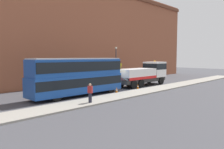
{
  "coord_description": "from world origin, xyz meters",
  "views": [
    {
      "loc": [
        -20.69,
        -19.61,
        4.21
      ],
      "look_at": [
        -1.0,
        -0.58,
        2.0
      ],
      "focal_mm": 35.38,
      "sensor_mm": 36.0,
      "label": 1
    }
  ],
  "objects": [
    {
      "name": "near_kerb",
      "position": [
        0.0,
        -4.2,
        0.07
      ],
      "size": [
        60.0,
        2.8,
        0.15
      ],
      "primitive_type": "cube",
      "color": "gray",
      "rests_on": "ground_plane"
    },
    {
      "name": "traffic_cone_near_bus",
      "position": [
        -2.32,
        -2.59,
        0.34
      ],
      "size": [
        0.36,
        0.36,
        0.72
      ],
      "color": "orange",
      "rests_on": "ground_plane"
    },
    {
      "name": "double_decker_bus",
      "position": [
        -6.26,
        -0.58,
        2.23
      ],
      "size": [
        11.08,
        2.71,
        4.06
      ],
      "rotation": [
        0.0,
        0.0,
        -0.01
      ],
      "color": "#19479E",
      "rests_on": "ground_plane"
    },
    {
      "name": "recovery_tow_truck",
      "position": [
        5.74,
        -0.58,
        1.76
      ],
      "size": [
        10.16,
        2.77,
        3.67
      ],
      "rotation": [
        0.0,
        0.0,
        -0.01
      ],
      "color": "#2D2D2D",
      "rests_on": "ground_plane"
    },
    {
      "name": "street_lamp",
      "position": [
        6.16,
        5.43,
        3.47
      ],
      "size": [
        0.36,
        0.36,
        5.83
      ],
      "color": "#38383D",
      "rests_on": "ground_plane"
    },
    {
      "name": "pedestrian_onlooker",
      "position": [
        -8.14,
        -4.78,
        0.99
      ],
      "size": [
        0.41,
        0.47,
        1.71
      ],
      "rotation": [
        0.0,
        0.0,
        0.48
      ],
      "color": "#232333",
      "rests_on": "near_kerb"
    },
    {
      "name": "ground_plane",
      "position": [
        0.0,
        0.0,
        0.0
      ],
      "size": [
        120.0,
        120.0,
        0.0
      ],
      "primitive_type": "plane",
      "color": "#424247"
    },
    {
      "name": "building_facade",
      "position": [
        0.0,
        7.62,
        8.07
      ],
      "size": [
        60.0,
        1.5,
        16.0
      ],
      "color": "#935138",
      "rests_on": "ground_plane"
    },
    {
      "name": "traffic_cone_midway",
      "position": [
        1.9,
        -2.41,
        0.34
      ],
      "size": [
        0.36,
        0.36,
        0.72
      ],
      "color": "orange",
      "rests_on": "ground_plane"
    }
  ]
}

